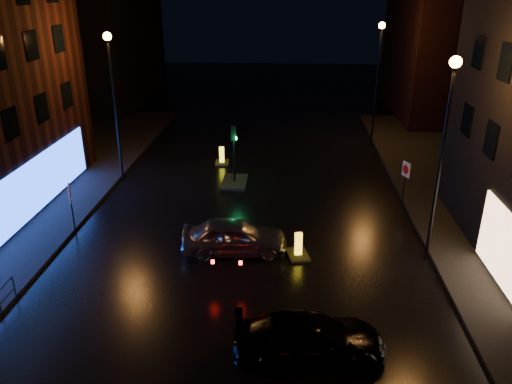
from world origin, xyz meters
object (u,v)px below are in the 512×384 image
road_sign_right (406,173)px  traffic_signal (234,175)px  dark_sedan (310,338)px  road_sign_left (70,197)px  bollard_far (222,160)px  silver_hatchback (234,236)px  bollard_near (298,251)px

road_sign_right → traffic_signal: bearing=-40.1°
dark_sedan → road_sign_left: 13.03m
road_sign_left → road_sign_right: 16.37m
dark_sedan → bollard_far: dark_sedan is taller
dark_sedan → silver_hatchback: bearing=19.2°
bollard_near → bollard_far: size_ratio=1.06×
silver_hatchback → bollard_near: size_ratio=3.16×
road_sign_left → road_sign_right: bearing=-6.0°
dark_sedan → road_sign_right: bearing=-30.2°
road_sign_left → road_sign_right: road_sign_left is taller
bollard_near → traffic_signal: bearing=100.7°
traffic_signal → silver_hatchback: (0.86, -7.99, 0.26)m
bollard_near → bollard_far: (-4.76, 11.44, 0.00)m
dark_sedan → road_sign_right: road_sign_right is taller
dark_sedan → bollard_near: size_ratio=3.34×
traffic_signal → dark_sedan: 14.82m
silver_hatchback → bollard_near: bearing=-97.4°
dark_sedan → bollard_far: size_ratio=3.55×
dark_sedan → traffic_signal: bearing=8.9°
traffic_signal → bollard_near: size_ratio=2.43×
traffic_signal → bollard_far: 3.49m
road_sign_left → dark_sedan: bearing=-56.7°
traffic_signal → bollard_near: bearing=-66.2°
silver_hatchback → bollard_far: (-2.02, 11.27, -0.52)m
road_sign_left → bollard_far: bearing=39.9°
road_sign_left → silver_hatchback: bearing=-30.3°
bollard_near → silver_hatchback: bearing=163.3°
traffic_signal → bollard_far: bearing=109.5°
bollard_far → road_sign_right: bearing=-33.5°
road_sign_right → silver_hatchback: bearing=9.0°
traffic_signal → road_sign_right: traffic_signal is taller
road_sign_right → bollard_near: bearing=21.1°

